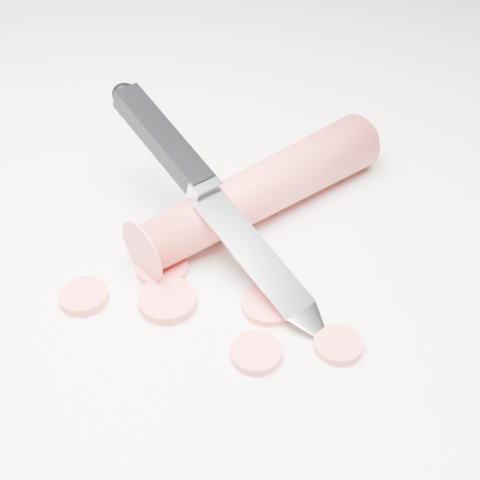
{
  "coord_description": "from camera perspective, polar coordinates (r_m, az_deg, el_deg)",
  "views": [
    {
      "loc": [
        0.02,
        -0.33,
        0.33
      ],
      "look_at": [
        0.05,
        0.02,
        0.02
      ],
      "focal_mm": 50.0,
      "sensor_mm": 36.0,
      "label": 1
    }
  ],
  "objects": [
    {
      "name": "ground",
      "position": [
        0.47,
        -5.6,
        -3.25
      ],
      "size": [
        2.4,
        2.4,
        0.0
      ],
      "primitive_type": "plane",
      "color": "silver",
      "rests_on": "ground"
    },
    {
      "name": "carrot",
      "position": [
        0.5,
        1.86,
        4.28
      ],
      "size": [
        0.2,
        0.16,
        0.04
      ],
      "primitive_type": "cylinder",
      "rotation": [
        1.57,
        0.0,
        -0.95
      ],
      "color": "#C64238",
      "rests_on": "ground"
    },
    {
      "name": "carrot_slice_0",
      "position": [
        0.47,
        -6.68,
        -2.35
      ],
      "size": [
        0.04,
        0.04,
        0.01
      ],
      "primitive_type": "cylinder",
      "color": "#E45352",
      "rests_on": "ground"
    },
    {
      "name": "carrot_slice_1",
      "position": [
        0.42,
        1.38,
        -9.6
      ],
      "size": [
        0.03,
        0.03,
        0.01
      ],
      "primitive_type": "cylinder",
      "color": "#E45352",
      "rests_on": "ground"
    },
    {
      "name": "carrot_slice_2",
      "position": [
        0.44,
        2.47,
        -5.48
      ],
      "size": [
        0.04,
        0.04,
        0.01
      ],
      "primitive_type": "cylinder",
      "color": "#E45352",
      "rests_on": "ground"
    },
    {
      "name": "carrot_slice_3",
      "position": [
        0.42,
        8.39,
        -8.8
      ],
      "size": [
        0.03,
        0.03,
        0.01
      ],
      "primitive_type": "cylinder",
      "color": "#E45352",
      "rests_on": "ground"
    },
    {
      "name": "carrot_slice_4",
      "position": [
        0.45,
        -6.19,
        -5.15
      ],
      "size": [
        0.04,
        0.04,
        0.01
      ],
      "primitive_type": "cylinder",
      "color": "#E45352",
      "rests_on": "ground"
    },
    {
      "name": "carrot_slice_5",
      "position": [
        0.46,
        -13.18,
        -4.7
      ],
      "size": [
        0.03,
        0.03,
        0.01
      ],
      "primitive_type": "cylinder",
      "color": "#E45352",
      "rests_on": "ground"
    },
    {
      "name": "kitchen_knife",
      "position": [
        0.46,
        -1.99,
        3.41
      ],
      "size": [
        0.16,
        0.21,
        0.09
      ],
      "primitive_type": null,
      "color": "#B9BCC0",
      "rests_on": "ground"
    }
  ]
}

